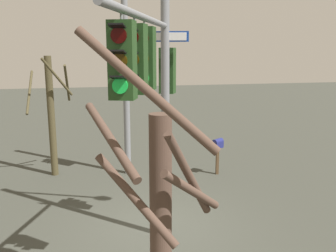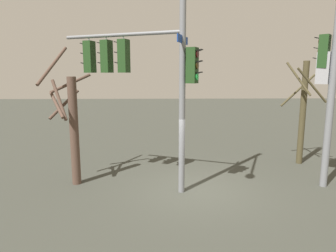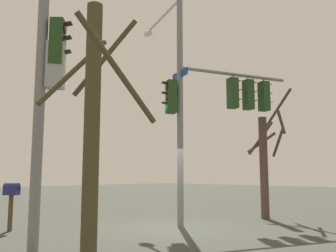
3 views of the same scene
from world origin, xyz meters
name	(u,v)px [view 2 (image 2 of 3)]	position (x,y,z in m)	size (l,w,h in m)	color
ground_plane	(195,190)	(0.00, 0.00, 0.00)	(80.00, 80.00, 0.00)	#393B33
main_signal_pole_assembly	(147,52)	(-1.61, 0.16, 4.63)	(4.70, 5.01, 8.18)	slate
secondary_pole_assembly	(330,65)	(4.55, 0.36, 4.25)	(0.69, 0.63, 8.33)	slate
bare_tree_behind_pole	(71,123)	(-4.33, 0.81, 2.23)	(1.55, 1.88, 4.95)	#4F3A2F
bare_tree_across_street	(303,110)	(5.05, 3.05, 2.42)	(1.63, 1.64, 4.52)	#453D26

